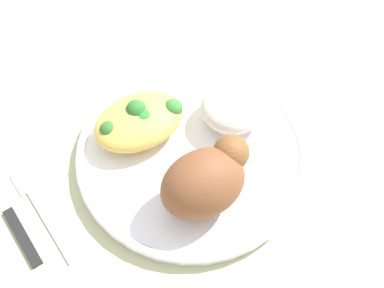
% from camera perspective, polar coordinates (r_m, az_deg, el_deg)
% --- Properties ---
extents(ground_plane, '(2.00, 2.00, 0.00)m').
position_cam_1_polar(ground_plane, '(0.60, 0.00, -1.60)').
color(ground_plane, '#C1BF8F').
extents(plate, '(0.28, 0.28, 0.02)m').
position_cam_1_polar(plate, '(0.59, 0.00, -1.05)').
color(plate, white).
rests_on(plate, ground_plane).
extents(roasted_chicken, '(0.11, 0.07, 0.08)m').
position_cam_1_polar(roasted_chicken, '(0.51, 1.64, -4.32)').
color(roasted_chicken, brown).
rests_on(roasted_chicken, plate).
extents(rice_pile, '(0.08, 0.08, 0.04)m').
position_cam_1_polar(rice_pile, '(0.59, 4.97, 4.43)').
color(rice_pile, white).
rests_on(rice_pile, plate).
extents(mac_cheese_with_broccoli, '(0.11, 0.08, 0.05)m').
position_cam_1_polar(mac_cheese_with_broccoli, '(0.58, -6.25, 2.76)').
color(mac_cheese_with_broccoli, '#EABB51').
rests_on(mac_cheese_with_broccoli, plate).
extents(fork, '(0.03, 0.14, 0.01)m').
position_cam_1_polar(fork, '(0.59, -17.46, -7.31)').
color(fork, silver).
rests_on(fork, ground_plane).
extents(knife, '(0.04, 0.19, 0.01)m').
position_cam_1_polar(knife, '(0.60, -21.04, -7.00)').
color(knife, black).
rests_on(knife, ground_plane).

